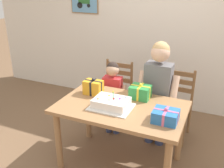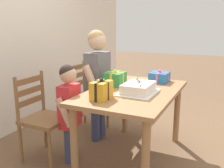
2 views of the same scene
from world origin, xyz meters
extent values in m
plane|color=brown|center=(0.00, 0.00, 0.00)|extent=(20.00, 20.00, 0.00)
cube|color=silver|center=(0.00, 1.72, 1.30)|extent=(6.40, 0.08, 2.60)
cube|color=olive|center=(-1.35, 1.67, 1.65)|extent=(0.51, 0.02, 0.39)
cube|color=#669EC6|center=(-1.35, 1.66, 1.65)|extent=(0.48, 0.01, 0.36)
cube|color=#28662D|center=(-1.35, 1.65, 1.67)|extent=(0.22, 0.01, 0.11)
cylinder|color=black|center=(-1.43, 1.65, 1.59)|extent=(0.10, 0.01, 0.10)
cylinder|color=black|center=(-1.26, 1.65, 1.59)|extent=(0.06, 0.01, 0.06)
cube|color=#9E7047|center=(0.00, 0.00, 0.74)|extent=(1.37, 0.84, 0.04)
cylinder|color=#9E7047|center=(-0.60, -0.34, 0.36)|extent=(0.07, 0.07, 0.72)
cylinder|color=#9E7047|center=(-0.60, 0.34, 0.36)|extent=(0.07, 0.07, 0.72)
cylinder|color=#9E7047|center=(0.60, 0.34, 0.36)|extent=(0.07, 0.07, 0.72)
cube|color=white|center=(-0.08, -0.08, 0.76)|extent=(0.44, 0.34, 0.01)
cube|color=white|center=(-0.08, -0.08, 0.81)|extent=(0.36, 0.26, 0.09)
cylinder|color=#56C666|center=(-0.06, -0.07, 0.89)|extent=(0.01, 0.01, 0.07)
sphere|color=yellow|center=(-0.06, -0.07, 0.94)|extent=(0.02, 0.02, 0.02)
sphere|color=red|center=(-0.05, -0.08, 0.86)|extent=(0.02, 0.02, 0.02)
sphere|color=purple|center=(0.01, -0.05, 0.86)|extent=(0.02, 0.02, 0.02)
sphere|color=orange|center=(-0.20, -0.14, 0.86)|extent=(0.02, 0.02, 0.02)
sphere|color=yellow|center=(-0.08, -0.13, 0.86)|extent=(0.01, 0.01, 0.01)
sphere|color=yellow|center=(-0.13, -0.03, 0.86)|extent=(0.02, 0.02, 0.02)
sphere|color=blue|center=(0.06, -0.01, 0.86)|extent=(0.01, 0.01, 0.01)
cube|color=#286BB7|center=(0.51, -0.13, 0.81)|extent=(0.24, 0.21, 0.11)
cube|color=#DB668E|center=(0.51, -0.13, 0.81)|extent=(0.24, 0.02, 0.12)
cube|color=#DB668E|center=(0.51, -0.13, 0.81)|extent=(0.02, 0.21, 0.12)
sphere|color=#DB668E|center=(0.51, -0.13, 0.88)|extent=(0.04, 0.04, 0.04)
cube|color=gold|center=(-0.41, 0.15, 0.84)|extent=(0.21, 0.14, 0.16)
cube|color=black|center=(-0.41, 0.15, 0.84)|extent=(0.22, 0.02, 0.17)
cube|color=black|center=(-0.41, 0.15, 0.84)|extent=(0.02, 0.15, 0.17)
sphere|color=black|center=(-0.41, 0.15, 0.93)|extent=(0.04, 0.04, 0.04)
cube|color=#2D8E42|center=(0.13, 0.27, 0.83)|extent=(0.22, 0.19, 0.15)
cube|color=yellow|center=(0.13, 0.27, 0.83)|extent=(0.23, 0.02, 0.15)
cube|color=yellow|center=(0.13, 0.27, 0.83)|extent=(0.02, 0.20, 0.15)
sphere|color=yellow|center=(0.13, 0.27, 0.92)|extent=(0.04, 0.04, 0.04)
cube|color=brown|center=(-0.43, 0.81, 0.45)|extent=(0.42, 0.42, 0.04)
cylinder|color=brown|center=(-0.24, 0.62, 0.21)|extent=(0.04, 0.04, 0.43)
cylinder|color=brown|center=(-0.62, 0.62, 0.21)|extent=(0.04, 0.04, 0.43)
cylinder|color=brown|center=(-0.24, 1.00, 0.21)|extent=(0.04, 0.04, 0.43)
cylinder|color=brown|center=(-0.62, 1.00, 0.21)|extent=(0.04, 0.04, 0.43)
cylinder|color=brown|center=(-0.24, 1.00, 0.70)|extent=(0.04, 0.04, 0.45)
cylinder|color=brown|center=(-0.62, 1.00, 0.70)|extent=(0.04, 0.04, 0.45)
cube|color=brown|center=(-0.43, 1.00, 0.63)|extent=(0.36, 0.02, 0.06)
cube|color=brown|center=(-0.43, 1.00, 0.74)|extent=(0.36, 0.02, 0.06)
cube|color=brown|center=(-0.43, 1.00, 0.85)|extent=(0.36, 0.02, 0.06)
cube|color=brown|center=(0.43, 0.81, 0.45)|extent=(0.44, 0.44, 0.04)
cylinder|color=brown|center=(0.61, 0.61, 0.21)|extent=(0.04, 0.04, 0.43)
cylinder|color=brown|center=(0.23, 0.62, 0.21)|extent=(0.04, 0.04, 0.43)
cylinder|color=brown|center=(0.63, 0.99, 0.21)|extent=(0.04, 0.04, 0.43)
cylinder|color=brown|center=(0.25, 1.00, 0.21)|extent=(0.04, 0.04, 0.43)
cylinder|color=brown|center=(0.63, 0.99, 0.70)|extent=(0.04, 0.04, 0.45)
cylinder|color=brown|center=(0.25, 1.00, 0.70)|extent=(0.04, 0.04, 0.45)
cube|color=brown|center=(0.44, 1.00, 0.63)|extent=(0.36, 0.04, 0.06)
cube|color=brown|center=(0.44, 1.00, 0.74)|extent=(0.36, 0.04, 0.06)
cube|color=brown|center=(0.44, 1.00, 0.85)|extent=(0.36, 0.04, 0.06)
cylinder|color=#38426B|center=(0.33, 0.56, 0.26)|extent=(0.11, 0.11, 0.51)
cylinder|color=#38426B|center=(0.18, 0.56, 0.26)|extent=(0.11, 0.11, 0.51)
cube|color=slate|center=(0.26, 0.56, 0.80)|extent=(0.32, 0.20, 0.58)
cylinder|color=#E0B293|center=(0.46, 0.52, 0.78)|extent=(0.09, 0.24, 0.39)
cylinder|color=#E0B293|center=(0.05, 0.52, 0.78)|extent=(0.09, 0.24, 0.39)
sphere|color=#E0B293|center=(0.26, 0.56, 1.23)|extent=(0.22, 0.22, 0.22)
sphere|color=tan|center=(0.26, 0.57, 1.25)|extent=(0.21, 0.21, 0.21)
cylinder|color=#38426B|center=(-0.29, 0.57, 0.19)|extent=(0.08, 0.08, 0.39)
cylinder|color=#38426B|center=(-0.40, 0.55, 0.19)|extent=(0.08, 0.08, 0.39)
cube|color=red|center=(-0.35, 0.56, 0.61)|extent=(0.25, 0.17, 0.44)
cylinder|color=tan|center=(-0.19, 0.55, 0.59)|extent=(0.08, 0.19, 0.30)
cylinder|color=tan|center=(-0.49, 0.52, 0.59)|extent=(0.08, 0.19, 0.30)
sphere|color=tan|center=(-0.35, 0.56, 0.93)|extent=(0.17, 0.17, 0.17)
sphere|color=#2D231E|center=(-0.35, 0.57, 0.96)|extent=(0.16, 0.16, 0.16)
camera|label=1|loc=(0.91, -2.31, 2.03)|focal=41.65mm
camera|label=2|loc=(-2.36, -0.89, 1.42)|focal=40.51mm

